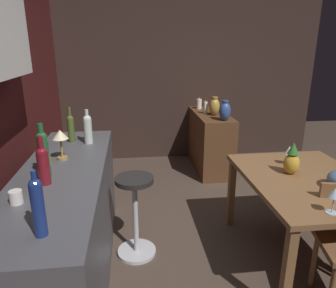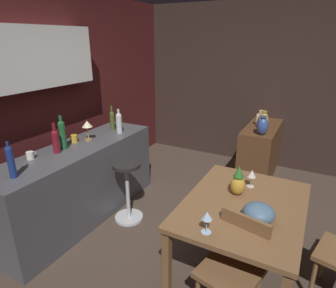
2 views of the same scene
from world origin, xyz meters
name	(u,v)px [view 2 (image 2 of 2)]	position (x,y,z in m)	size (l,w,h in m)	color
ground_plane	(204,248)	(0.00, 0.00, 0.00)	(9.00, 9.00, 0.00)	#47382D
wall_kitchen_back	(41,95)	(-0.06, 2.08, 1.41)	(5.20, 0.33, 2.60)	#4C1919
wall_side_right	(247,86)	(2.55, 0.30, 1.30)	(0.10, 4.40, 2.60)	#33231E
dining_table	(243,212)	(-0.16, -0.39, 0.66)	(1.26, 0.95, 0.74)	brown
kitchen_counter	(80,183)	(-0.15, 1.51, 0.45)	(2.10, 0.60, 0.90)	#4C4C51
sideboard_cabinet	(260,152)	(1.94, -0.12, 0.41)	(1.10, 0.44, 0.82)	#56351E
chair_near_window	(234,265)	(-0.62, -0.45, 0.49)	(0.48, 0.48, 0.85)	brown
bar_stool	(128,190)	(0.07, 0.99, 0.39)	(0.34, 0.34, 0.72)	#262323
wine_glass_left	(252,174)	(0.15, -0.36, 0.87)	(0.08, 0.08, 0.17)	silver
wine_glass_right	(207,217)	(-0.67, -0.24, 0.87)	(0.08, 0.08, 0.17)	silver
pineapple_centerpiece	(238,182)	(-0.04, -0.29, 0.86)	(0.13, 0.13, 0.27)	gold
fruit_bowl	(259,213)	(-0.36, -0.54, 0.81)	(0.24, 0.24, 0.14)	slate
wine_bottle_cobalt	(11,161)	(-0.95, 1.44, 1.06)	(0.06, 0.06, 0.33)	navy
wine_bottle_green	(62,133)	(-0.25, 1.59, 1.08)	(0.07, 0.07, 0.37)	#1E592D
wine_bottle_olive	(112,120)	(0.55, 1.55, 1.04)	(0.06, 0.06, 0.32)	#475623
wine_bottle_ruby	(56,140)	(-0.36, 1.57, 1.04)	(0.07, 0.07, 0.32)	maroon
wine_bottle_clear	(119,122)	(0.49, 1.39, 1.04)	(0.07, 0.07, 0.31)	silver
cup_white	(30,155)	(-0.61, 1.66, 0.94)	(0.11, 0.07, 0.08)	white
cup_mustard	(74,139)	(-0.04, 1.64, 0.94)	(0.11, 0.08, 0.09)	gold
counter_lamp	(87,126)	(0.09, 1.55, 1.08)	(0.12, 0.12, 0.24)	#A58447
pillar_candle_tall	(258,120)	(1.96, -0.04, 0.90)	(0.06, 0.06, 0.19)	white
pillar_candle_short	(261,115)	(2.30, -0.02, 0.89)	(0.08, 0.08, 0.17)	white
vase_brass	(263,120)	(1.84, -0.14, 0.94)	(0.15, 0.15, 0.25)	#B78C38
vase_ceramic_blue	(263,126)	(1.52, -0.19, 0.94)	(0.15, 0.15, 0.26)	#334C8C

